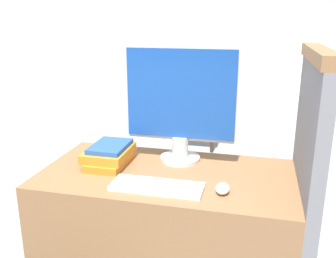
{
  "coord_description": "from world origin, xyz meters",
  "views": [
    {
      "loc": [
        0.37,
        -1.2,
        1.43
      ],
      "look_at": [
        0.01,
        0.27,
        0.97
      ],
      "focal_mm": 40.0,
      "sensor_mm": 36.0,
      "label": 1
    }
  ],
  "objects_px": {
    "book_stack": "(109,154)",
    "far_chair": "(200,99)",
    "monitor": "(181,102)",
    "keyboard": "(157,186)",
    "mouse": "(223,188)"
  },
  "relations": [
    {
      "from": "book_stack",
      "to": "far_chair",
      "type": "relative_size",
      "value": 0.28
    },
    {
      "from": "monitor",
      "to": "far_chair",
      "type": "distance_m",
      "value": 2.55
    },
    {
      "from": "keyboard",
      "to": "book_stack",
      "type": "relative_size",
      "value": 1.42
    },
    {
      "from": "monitor",
      "to": "mouse",
      "type": "distance_m",
      "value": 0.47
    },
    {
      "from": "monitor",
      "to": "keyboard",
      "type": "relative_size",
      "value": 1.46
    },
    {
      "from": "monitor",
      "to": "keyboard",
      "type": "xyz_separation_m",
      "value": [
        -0.03,
        -0.33,
        -0.28
      ]
    },
    {
      "from": "keyboard",
      "to": "mouse",
      "type": "relative_size",
      "value": 4.33
    },
    {
      "from": "book_stack",
      "to": "monitor",
      "type": "bearing_deg",
      "value": 21.43
    },
    {
      "from": "keyboard",
      "to": "far_chair",
      "type": "height_order",
      "value": "far_chair"
    },
    {
      "from": "keyboard",
      "to": "mouse",
      "type": "height_order",
      "value": "mouse"
    },
    {
      "from": "mouse",
      "to": "monitor",
      "type": "bearing_deg",
      "value": 127.85
    },
    {
      "from": "keyboard",
      "to": "far_chair",
      "type": "relative_size",
      "value": 0.39
    },
    {
      "from": "keyboard",
      "to": "monitor",
      "type": "bearing_deg",
      "value": 85.09
    },
    {
      "from": "mouse",
      "to": "far_chair",
      "type": "bearing_deg",
      "value": 100.88
    },
    {
      "from": "keyboard",
      "to": "far_chair",
      "type": "xyz_separation_m",
      "value": [
        -0.27,
        2.8,
        -0.24
      ]
    }
  ]
}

